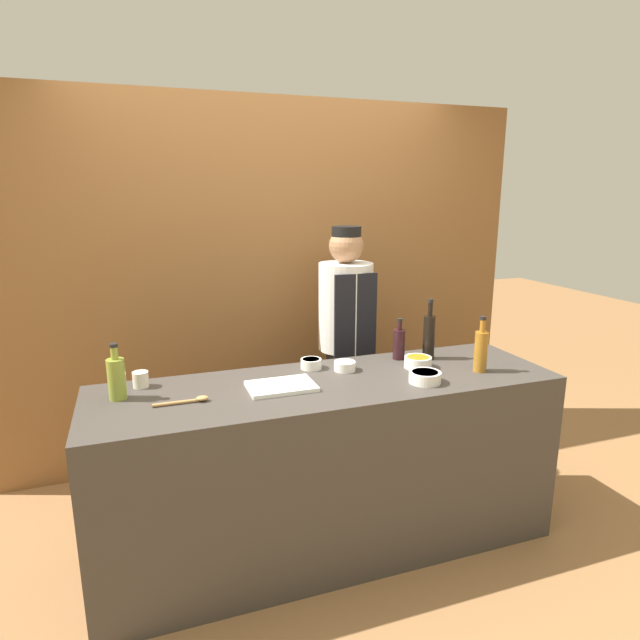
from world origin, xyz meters
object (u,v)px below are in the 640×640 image
bottle_oil (117,377)px  cup_cream (141,379)px  wooden_spoon (188,401)px  bottle_soy (429,336)px  sauce_bowl_purple (425,376)px  sauce_bowl_green (311,363)px  sauce_bowl_red (345,365)px  sauce_bowl_orange (418,362)px  bottle_amber (481,350)px  chef_center (345,343)px  cutting_board (281,386)px  bottle_wine (399,343)px

bottle_oil → cup_cream: bottle_oil is taller
bottle_oil → wooden_spoon: 0.34m
bottle_soy → wooden_spoon: size_ratio=1.40×
sauce_bowl_purple → cup_cream: bearing=163.2°
sauce_bowl_green → cup_cream: cup_cream is taller
sauce_bowl_red → bottle_oil: bottle_oil is taller
sauce_bowl_orange → bottle_amber: 0.33m
sauce_bowl_orange → cup_cream: (-1.39, 0.18, 0.00)m
sauce_bowl_purple → sauce_bowl_green: sauce_bowl_purple is taller
chef_center → cutting_board: bearing=-131.1°
bottle_oil → bottle_soy: bottle_soy is taller
bottle_amber → cup_cream: 1.70m
wooden_spoon → cutting_board: bearing=5.2°
wooden_spoon → chef_center: (1.04, 0.74, -0.04)m
bottle_oil → bottle_soy: bearing=2.1°
cup_cream → chef_center: size_ratio=0.05×
bottle_soy → sauce_bowl_purple: bearing=-122.8°
sauce_bowl_red → sauce_bowl_orange: 0.39m
sauce_bowl_green → bottle_oil: 0.96m
cutting_board → bottle_wine: (0.74, 0.23, 0.08)m
sauce_bowl_purple → cup_cream: cup_cream is taller
sauce_bowl_orange → bottle_oil: 1.49m
bottle_amber → bottle_soy: (-0.14, 0.28, 0.02)m
bottle_wine → bottle_amber: bottle_amber is taller
sauce_bowl_green → sauce_bowl_red: bearing=-30.2°
wooden_spoon → chef_center: 1.28m
bottle_amber → bottle_soy: bottle_soy is taller
bottle_amber → chef_center: (-0.42, 0.80, -0.14)m
sauce_bowl_purple → cup_cream: 1.37m
cup_cream → wooden_spoon: cup_cream is taller
cutting_board → bottle_soy: bearing=11.2°
sauce_bowl_orange → cutting_board: bearing=-175.8°
bottle_amber → wooden_spoon: 1.47m
cup_cream → wooden_spoon: 0.34m
bottle_wine → wooden_spoon: 1.20m
sauce_bowl_purple → sauce_bowl_green: bearing=139.7°
sauce_bowl_purple → chef_center: bearing=94.8°
bottle_amber → wooden_spoon: bottle_amber is taller
sauce_bowl_orange → sauce_bowl_green: bearing=161.9°
sauce_bowl_green → cup_cream: size_ratio=1.47×
bottle_wine → chef_center: size_ratio=0.14×
bottle_amber → sauce_bowl_orange: bearing=150.0°
sauce_bowl_purple → bottle_oil: bottle_oil is taller
sauce_bowl_orange → chef_center: (-0.15, 0.64, -0.06)m
sauce_bowl_purple → bottle_amber: bottle_amber is taller
bottle_amber → sauce_bowl_purple: bearing=-171.4°
bottle_wine → bottle_soy: (0.16, -0.05, 0.04)m
sauce_bowl_purple → bottle_oil: bearing=169.1°
bottle_oil → chef_center: 1.46m
sauce_bowl_orange → cutting_board: (-0.76, -0.06, -0.02)m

